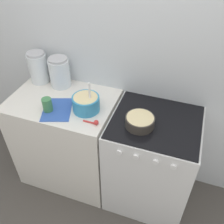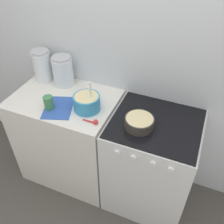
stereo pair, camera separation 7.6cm
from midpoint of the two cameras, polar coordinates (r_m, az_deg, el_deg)
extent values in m
plane|color=#4C4742|center=(2.42, -1.97, -21.05)|extent=(12.00, 12.00, 0.00)
cube|color=silver|center=(1.98, 4.71, 12.19)|extent=(4.69, 0.05, 2.40)
cube|color=silver|center=(2.34, -8.74, -5.88)|extent=(0.84, 0.59, 0.91)
cube|color=silver|center=(2.15, 9.70, -11.58)|extent=(0.66, 0.59, 0.90)
cube|color=black|center=(1.82, 11.25, -2.55)|extent=(0.64, 0.57, 0.01)
cylinder|color=white|center=(1.69, 2.43, -9.30)|extent=(0.04, 0.02, 0.04)
cylinder|color=white|center=(1.67, 6.20, -10.40)|extent=(0.04, 0.02, 0.04)
cylinder|color=white|center=(1.66, 10.63, -11.63)|extent=(0.04, 0.02, 0.04)
cylinder|color=white|center=(1.66, 14.59, -12.66)|extent=(0.04, 0.02, 0.04)
cylinder|color=#338CBF|center=(1.87, -4.63, 2.12)|extent=(0.20, 0.20, 0.12)
cylinder|color=beige|center=(1.86, -4.67, 2.82)|extent=(0.18, 0.18, 0.06)
cylinder|color=white|center=(1.82, -3.74, 3.76)|extent=(0.02, 0.02, 0.23)
cylinder|color=#38332D|center=(1.74, 7.47, -2.42)|extent=(0.21, 0.21, 0.07)
cylinder|color=beige|center=(1.74, 7.50, -2.24)|extent=(0.19, 0.19, 0.06)
cylinder|color=silver|center=(2.26, -14.65, 10.06)|extent=(0.16, 0.16, 0.25)
cylinder|color=silver|center=(2.28, -14.44, 8.97)|extent=(0.14, 0.14, 0.15)
cylinder|color=#B2B2B7|center=(2.20, -15.23, 13.11)|extent=(0.15, 0.15, 0.02)
cylinder|color=silver|center=(2.16, -10.13, 9.05)|extent=(0.17, 0.17, 0.24)
cylinder|color=white|center=(2.18, -9.99, 7.98)|extent=(0.15, 0.15, 0.14)
cylinder|color=#B2B2B7|center=(2.10, -10.53, 12.04)|extent=(0.16, 0.16, 0.02)
cylinder|color=#3F7F4C|center=(1.92, -13.18, 2.04)|extent=(0.07, 0.07, 0.11)
cube|color=#3359B2|center=(1.95, -11.06, 0.98)|extent=(0.29, 0.33, 0.01)
cylinder|color=red|center=(1.79, -4.15, -2.11)|extent=(0.09, 0.01, 0.01)
sphere|color=red|center=(1.77, -2.54, -2.28)|extent=(0.04, 0.04, 0.04)
camera|label=1|loc=(0.04, -88.79, 1.01)|focal=40.00mm
camera|label=2|loc=(0.04, 91.21, -1.01)|focal=40.00mm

